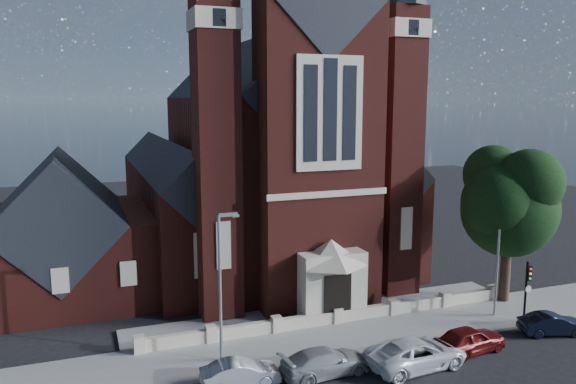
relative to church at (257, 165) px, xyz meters
The scene contains 15 objects.
ground 11.40m from the church, 90.00° to the right, with size 120.00×120.00×0.00m, color black.
pavement_strip 20.18m from the church, 90.00° to the right, with size 60.00×5.00×0.12m, color gray.
forecourt_paving 16.60m from the church, 90.00° to the right, with size 26.00×3.00×0.14m, color gray.
forecourt_wall 18.37m from the church, 90.00° to the right, with size 24.00×0.40×0.90m, color beige.
church is the anchor object (origin of this frame).
parish_hall 17.26m from the church, 162.84° to the right, with size 12.00×12.20×10.24m.
street_tree 21.38m from the church, 53.83° to the right, with size 6.40×6.60×10.70m.
street_lamp_left 20.84m from the church, 112.66° to the right, with size 1.16×0.22×8.09m.
street_lamp_right 21.76m from the church, 61.96° to the right, with size 1.16×0.22×8.09m.
traffic_signal 23.94m from the church, 61.80° to the right, with size 0.28×0.42×4.00m.
car_silver_a 24.23m from the church, 109.63° to the right, with size 1.35×3.88×1.28m, color #B7B8BF.
car_silver_b 23.60m from the church, 98.71° to the right, with size 1.93×4.74×1.38m, color #93979A.
car_white_suv 24.28m from the church, 86.50° to the right, with size 2.54×5.50×1.53m, color white.
car_dark_red 24.35m from the church, 77.21° to the right, with size 1.76×4.37×1.49m, color #5D1010.
car_navy 26.19m from the church, 63.09° to the right, with size 1.35×3.87×1.27m, color black.
Camera 1 is at (-14.51, -23.51, 13.86)m, focal length 35.00 mm.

